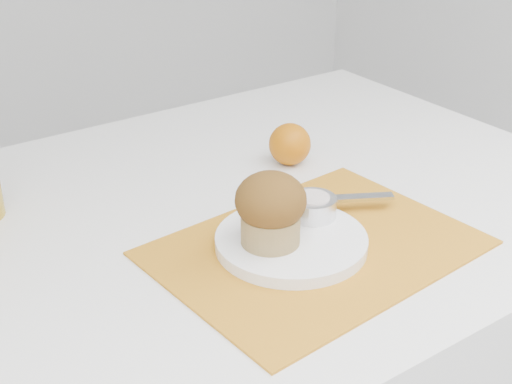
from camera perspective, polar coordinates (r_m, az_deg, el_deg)
placemat at (r=0.94m, az=4.79°, el=-4.47°), size 0.42×0.33×0.00m
plate at (r=0.93m, az=2.83°, el=-3.96°), size 0.23×0.23×0.02m
ramekin at (r=0.97m, az=4.56°, el=-1.19°), size 0.08×0.08×0.03m
cream at (r=0.96m, az=4.59°, el=-0.48°), size 0.05×0.05×0.01m
raspberry_near at (r=0.96m, az=1.84°, el=-1.76°), size 0.02×0.02×0.02m
raspberry_far at (r=0.96m, az=3.44°, el=-1.68°), size 0.02×0.02×0.02m
butter_knife at (r=1.01m, az=5.30°, el=-0.59°), size 0.19×0.11×0.01m
orange at (r=1.16m, az=2.72°, el=3.84°), size 0.07×0.07×0.07m
muffin at (r=0.89m, az=1.18°, el=-1.30°), size 0.09×0.09×0.10m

